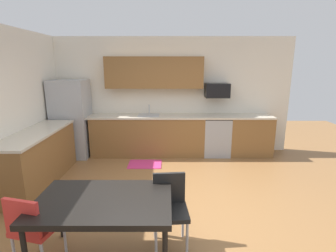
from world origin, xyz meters
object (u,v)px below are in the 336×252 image
Objects in this scene: microwave at (218,90)px; dining_table at (104,204)px; refrigerator at (72,119)px; chair_near_table at (170,205)px; oven_range at (216,136)px; chair_far_side at (33,226)px.

dining_table is at bearing -117.12° from microwave.
refrigerator is 2.06× the size of chair_near_table.
refrigerator is 1.25× the size of dining_table.
dining_table is at bearing -117.80° from oven_range.
chair_far_side reaches higher than dining_table.
microwave reaches higher than oven_range.
refrigerator is 3.34m from oven_range.
chair_far_side is at bearing -76.41° from refrigerator.
dining_table is at bearing 10.72° from chair_far_side.
oven_range is 3.31m from chair_near_table.
microwave reaches higher than chair_near_table.
microwave is at bearing 3.11° from refrigerator.
chair_near_table reaches higher than dining_table.
microwave is at bearing 71.12° from chair_near_table.
microwave is at bearing 62.88° from dining_table.
chair_near_table is at bearing 16.21° from chair_far_side.
oven_range is 0.65× the size of dining_table.
chair_near_table is (2.21, -3.04, -0.37)m from refrigerator.
chair_near_table is (0.69, 0.27, -0.16)m from dining_table.
dining_table is at bearing -65.30° from refrigerator.
refrigerator reaches higher than dining_table.
chair_near_table is at bearing 21.45° from dining_table.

